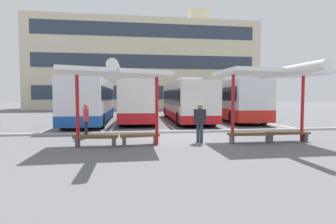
% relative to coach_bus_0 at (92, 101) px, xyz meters
% --- Properties ---
extents(ground_plane, '(160.00, 160.00, 0.00)m').
position_rel_coach_bus_0_xyz_m(ground_plane, '(5.68, -8.96, -1.68)').
color(ground_plane, slate).
extents(terminal_building, '(36.93, 10.19, 17.07)m').
position_rel_coach_bus_0_xyz_m(terminal_building, '(5.72, 24.75, 5.50)').
color(terminal_building, beige).
rests_on(terminal_building, ground).
extents(coach_bus_0, '(2.72, 12.50, 3.60)m').
position_rel_coach_bus_0_xyz_m(coach_bus_0, '(0.00, 0.00, 0.00)').
color(coach_bus_0, silver).
rests_on(coach_bus_0, ground).
extents(coach_bus_1, '(3.18, 11.63, 3.50)m').
position_rel_coach_bus_0_xyz_m(coach_bus_1, '(3.70, 0.77, -0.06)').
color(coach_bus_1, silver).
rests_on(coach_bus_1, ground).
extents(coach_bus_2, '(2.97, 11.51, 3.46)m').
position_rel_coach_bus_0_xyz_m(coach_bus_2, '(7.55, 0.12, -0.06)').
color(coach_bus_2, silver).
rests_on(coach_bus_2, ground).
extents(coach_bus_3, '(3.27, 11.70, 3.63)m').
position_rel_coach_bus_0_xyz_m(coach_bus_3, '(11.64, 0.58, -0.01)').
color(coach_bus_3, silver).
rests_on(coach_bus_3, ground).
extents(lane_stripe_0, '(0.16, 14.00, 0.01)m').
position_rel_coach_bus_0_xyz_m(lane_stripe_0, '(-2.05, 0.17, -1.68)').
color(lane_stripe_0, white).
rests_on(lane_stripe_0, ground).
extents(lane_stripe_1, '(0.16, 14.00, 0.01)m').
position_rel_coach_bus_0_xyz_m(lane_stripe_1, '(1.81, 0.17, -1.68)').
color(lane_stripe_1, white).
rests_on(lane_stripe_1, ground).
extents(lane_stripe_2, '(0.16, 14.00, 0.01)m').
position_rel_coach_bus_0_xyz_m(lane_stripe_2, '(5.68, 0.17, -1.68)').
color(lane_stripe_2, white).
rests_on(lane_stripe_2, ground).
extents(lane_stripe_3, '(0.16, 14.00, 0.01)m').
position_rel_coach_bus_0_xyz_m(lane_stripe_3, '(9.54, 0.17, -1.68)').
color(lane_stripe_3, white).
rests_on(lane_stripe_3, ground).
extents(lane_stripe_4, '(0.16, 14.00, 0.01)m').
position_rel_coach_bus_0_xyz_m(lane_stripe_4, '(13.40, 0.17, -1.68)').
color(lane_stripe_4, white).
rests_on(lane_stripe_4, ground).
extents(waiting_shelter_0, '(4.22, 4.81, 3.15)m').
position_rel_coach_bus_0_xyz_m(waiting_shelter_0, '(2.45, -10.84, 1.24)').
color(waiting_shelter_0, red).
rests_on(waiting_shelter_0, ground).
extents(bench_0, '(1.80, 0.60, 0.45)m').
position_rel_coach_bus_0_xyz_m(bench_0, '(1.55, -10.62, -1.34)').
color(bench_0, brown).
rests_on(bench_0, ground).
extents(bench_1, '(1.68, 0.64, 0.45)m').
position_rel_coach_bus_0_xyz_m(bench_1, '(3.35, -10.49, -1.35)').
color(bench_1, brown).
rests_on(bench_1, ground).
extents(waiting_shelter_1, '(4.31, 5.02, 3.22)m').
position_rel_coach_bus_0_xyz_m(waiting_shelter_1, '(9.04, -10.91, 1.32)').
color(waiting_shelter_1, red).
rests_on(waiting_shelter_1, ground).
extents(bench_2, '(1.98, 0.51, 0.45)m').
position_rel_coach_bus_0_xyz_m(bench_2, '(8.14, -10.79, -1.34)').
color(bench_2, brown).
rests_on(bench_2, ground).
extents(bench_3, '(1.97, 0.46, 0.45)m').
position_rel_coach_bus_0_xyz_m(bench_3, '(9.94, -10.72, -1.34)').
color(bench_3, brown).
rests_on(bench_3, ground).
extents(platform_kerb, '(44.00, 0.24, 0.12)m').
position_rel_coach_bus_0_xyz_m(platform_kerb, '(5.68, -7.05, -1.62)').
color(platform_kerb, '#ADADA8').
rests_on(platform_kerb, ground).
extents(waiting_passenger_0, '(0.51, 0.50, 1.72)m').
position_rel_coach_bus_0_xyz_m(waiting_passenger_0, '(5.98, -10.39, -0.68)').
color(waiting_passenger_0, '#33384C').
rests_on(waiting_passenger_0, ground).
extents(waiting_passenger_1, '(0.34, 0.53, 1.70)m').
position_rel_coach_bus_0_xyz_m(waiting_passenger_1, '(0.82, -8.38, -0.70)').
color(waiting_passenger_1, black).
rests_on(waiting_passenger_1, ground).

